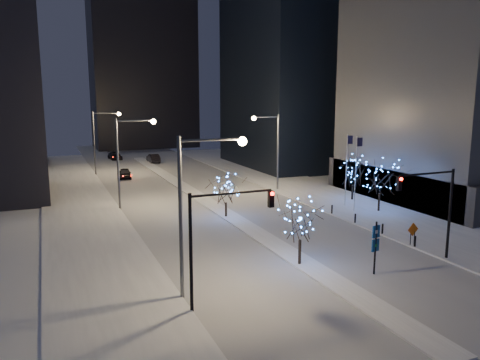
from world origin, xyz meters
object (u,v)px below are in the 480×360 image
holiday_tree_median_far (226,190)px  holiday_tree_plaza_near (380,178)px  street_lamp_w_mid (127,150)px  car_mid (153,158)px  traffic_signal_west (217,229)px  construction_sign (413,231)px  holiday_tree_plaza_far (353,172)px  wayfinding_sign (376,242)px  street_lamp_w_far (101,134)px  holiday_tree_median_near (300,221)px  car_near (125,174)px  street_lamp_w_near (197,194)px  traffic_signal_east (435,200)px  street_lamp_east (272,142)px  car_far (115,156)px

holiday_tree_median_far → holiday_tree_plaza_near: holiday_tree_plaza_near is taller
street_lamp_w_mid → holiday_tree_median_far: street_lamp_w_mid is taller
car_mid → traffic_signal_west: bearing=81.1°
construction_sign → holiday_tree_plaza_far: bearing=66.5°
wayfinding_sign → construction_sign: wayfinding_sign is taller
street_lamp_w_mid → traffic_signal_west: (0.50, -27.00, -1.74)m
street_lamp_w_far → holiday_tree_median_near: street_lamp_w_far is taller
car_near → car_mid: bearing=70.3°
street_lamp_w_mid → construction_sign: street_lamp_w_mid is taller
holiday_tree_median_near → street_lamp_w_mid: bearing=110.3°
car_mid → holiday_tree_median_near: holiday_tree_median_near is taller
street_lamp_w_near → traffic_signal_east: bearing=-3.2°
street_lamp_east → holiday_tree_median_near: size_ratio=2.04×
construction_sign → holiday_tree_plaza_near: bearing=60.5°
wayfinding_sign → holiday_tree_median_near: bearing=128.2°
holiday_tree_plaza_near → street_lamp_east: bearing=110.0°
car_far → holiday_tree_plaza_far: 53.36m
street_lamp_w_far → car_near: street_lamp_w_far is taller
holiday_tree_median_far → holiday_tree_plaza_far: size_ratio=0.88×
car_mid → car_far: size_ratio=0.99×
street_lamp_w_near → holiday_tree_plaza_near: street_lamp_w_near is taller
car_far → wayfinding_sign: wayfinding_sign is taller
street_lamp_east → car_mid: bearing=104.7°
street_lamp_w_mid → holiday_tree_plaza_near: bearing=-26.0°
holiday_tree_median_near → wayfinding_sign: (3.95, -3.52, -1.03)m
street_lamp_w_mid → traffic_signal_east: (17.88, -26.00, -1.74)m
car_far → construction_sign: size_ratio=2.70×
traffic_signal_west → car_far: 70.14m
holiday_tree_median_near → wayfinding_sign: 5.39m
traffic_signal_west → holiday_tree_plaza_near: (23.95, 15.07, -1.02)m
holiday_tree_median_near → holiday_tree_median_far: holiday_tree_median_near is taller
street_lamp_w_far → holiday_tree_plaza_far: 40.20m
street_lamp_east → construction_sign: size_ratio=5.36×
wayfinding_sign → street_lamp_w_mid: bearing=105.0°
traffic_signal_east → wayfinding_sign: traffic_signal_east is taller
holiday_tree_median_far → wayfinding_sign: holiday_tree_median_far is taller
street_lamp_w_far → street_lamp_east: same height
street_lamp_w_far → holiday_tree_median_far: street_lamp_w_far is taller
street_lamp_w_near → street_lamp_w_mid: 25.00m
holiday_tree_median_near → holiday_tree_plaza_near: size_ratio=0.88×
holiday_tree_plaza_far → wayfinding_sign: bearing=-122.5°
traffic_signal_east → holiday_tree_median_far: traffic_signal_east is taller
car_mid → construction_sign: (8.88, -58.05, 0.45)m
street_lamp_w_mid → holiday_tree_plaza_far: bearing=-13.7°
car_mid → holiday_tree_median_near: bearing=88.2°
car_mid → holiday_tree_plaza_far: 44.32m
holiday_tree_median_near → construction_sign: bearing=1.7°
traffic_signal_west → holiday_tree_plaza_near: traffic_signal_west is taller
holiday_tree_median_near → holiday_tree_plaza_far: (16.80, 16.68, 0.13)m
holiday_tree_plaza_near → wayfinding_sign: (-12.06, -14.40, -1.41)m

